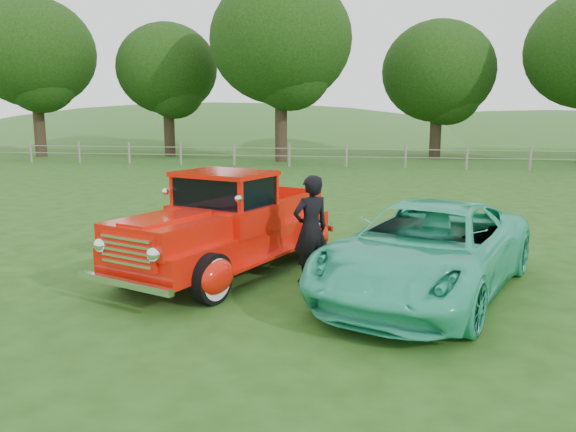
% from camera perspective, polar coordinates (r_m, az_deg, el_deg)
% --- Properties ---
extents(ground, '(140.00, 140.00, 0.00)m').
position_cam_1_polar(ground, '(7.94, -5.57, -9.95)').
color(ground, '#234512').
rests_on(ground, ground).
extents(distant_hills, '(116.00, 60.00, 18.00)m').
position_cam_1_polar(distant_hills, '(67.31, 4.65, 4.12)').
color(distant_hills, '#2A5920').
rests_on(distant_hills, ground).
extents(fence_line, '(48.00, 0.12, 1.20)m').
position_cam_1_polar(fence_line, '(29.32, 5.95, 6.12)').
color(fence_line, gray).
rests_on(fence_line, ground).
extents(tree_far_west, '(7.60, 7.60, 9.93)m').
position_cam_1_polar(tree_far_west, '(39.99, -24.43, 14.84)').
color(tree_far_west, '#2D2216').
rests_on(tree_far_west, ground).
extents(tree_mid_west, '(6.40, 6.40, 8.46)m').
position_cam_1_polar(tree_mid_west, '(37.97, -12.19, 14.38)').
color(tree_mid_west, '#2D2216').
rests_on(tree_mid_west, ground).
extents(tree_near_west, '(8.00, 8.00, 10.42)m').
position_cam_1_polar(tree_near_west, '(32.98, -0.73, 17.42)').
color(tree_near_west, '#2D2216').
rests_on(tree_near_west, ground).
extents(tree_near_east, '(6.80, 6.80, 8.33)m').
position_cam_1_polar(tree_near_east, '(36.38, 15.03, 13.97)').
color(tree_near_east, '#2D2216').
rests_on(tree_near_east, ground).
extents(red_pickup, '(3.47, 5.28, 1.78)m').
position_cam_1_polar(red_pickup, '(9.87, -6.14, -1.12)').
color(red_pickup, black).
rests_on(red_pickup, ground).
extents(teal_sedan, '(4.02, 5.53, 1.40)m').
position_cam_1_polar(teal_sedan, '(8.88, 13.96, -3.31)').
color(teal_sedan, '#30C192').
rests_on(teal_sedan, ground).
extents(man, '(0.77, 0.74, 1.78)m').
position_cam_1_polar(man, '(9.18, 2.32, -1.34)').
color(man, black).
rests_on(man, ground).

